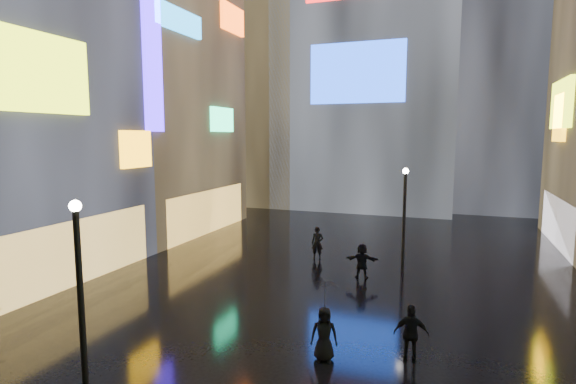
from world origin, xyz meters
The scene contains 11 objects.
ground centered at (0.00, 20.00, 0.00)m, with size 140.00×140.00×0.00m, color black.
building_left_far centered at (-15.98, 26.00, 10.98)m, with size 10.28×12.00×22.00m.
tower_flank_right centered at (9.00, 46.00, 17.00)m, with size 12.00×12.00×34.00m, color black.
tower_flank_left centered at (-14.00, 42.00, 13.00)m, with size 10.00×10.00×26.00m, color black.
lamp_near centered at (-3.81, 7.24, 2.94)m, with size 0.30×0.30×5.20m.
lamp_far centered at (2.70, 21.34, 2.94)m, with size 0.30×0.30×5.20m.
pedestrian_3 centered at (3.89, 12.13, 0.87)m, with size 1.02×0.43×1.75m, color black.
pedestrian_4 centered at (1.42, 11.30, 0.83)m, with size 0.81×0.53×1.66m, color black.
pedestrian_5 centered at (0.98, 19.54, 0.84)m, with size 1.56×0.50×1.69m, color black.
pedestrian_6 centered at (-1.97, 22.06, 0.90)m, with size 0.65×0.43×1.79m, color black.
umbrella_2 centered at (1.42, 11.30, 2.08)m, with size 0.91×0.93×0.84m, color black.
Camera 1 is at (4.83, -1.16, 6.76)m, focal length 28.00 mm.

